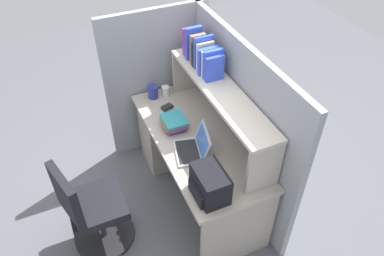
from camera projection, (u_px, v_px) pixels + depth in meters
name	position (u px, v px, depth m)	size (l,w,h in m)	color
ground_plane	(197.00, 191.00, 3.67)	(8.00, 8.00, 0.00)	#595B60
desk	(181.00, 137.00, 3.68)	(1.60, 0.70, 0.73)	#AAA093
cubicle_partition_rear	(237.00, 121.00, 3.28)	(1.84, 0.05, 1.55)	gray
cubicle_partition_left	(158.00, 83.00, 3.73)	(0.05, 1.06, 1.55)	gray
overhead_hutch	(220.00, 98.00, 3.02)	(1.44, 0.28, 0.45)	#B3A99C
reference_books_on_shelf	(202.00, 53.00, 3.13)	(0.51, 0.18, 0.29)	purple
laptop	(194.00, 148.00, 3.02)	(0.36, 0.33, 0.22)	#B7BABF
backpack	(209.00, 184.00, 2.65)	(0.30, 0.23, 0.24)	black
computer_mouse	(167.00, 107.00, 3.48)	(0.06, 0.10, 0.03)	#262628
paper_cup	(166.00, 91.00, 3.63)	(0.08, 0.08, 0.09)	white
snack_canister	(153.00, 92.00, 3.58)	(0.10, 0.10, 0.13)	navy
desk_book_stack	(174.00, 123.00, 3.24)	(0.23, 0.20, 0.11)	black
office_chair	(92.00, 213.00, 3.01)	(0.52, 0.53, 0.93)	black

